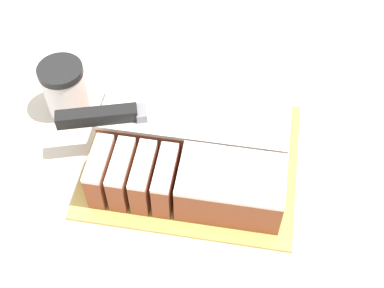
# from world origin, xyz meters

# --- Properties ---
(countertop) EXTENTS (1.40, 1.10, 0.95)m
(countertop) POSITION_xyz_m (0.00, 0.00, 0.47)
(countertop) COLOR beige
(countertop) RESTS_ON ground_plane
(cake_board) EXTENTS (0.34, 0.28, 0.01)m
(cake_board) POSITION_xyz_m (0.04, -0.05, 0.95)
(cake_board) COLOR gold
(cake_board) RESTS_ON countertop
(cake) EXTENTS (0.29, 0.23, 0.08)m
(cake) POSITION_xyz_m (0.05, -0.05, 0.99)
(cake) COLOR #994C2D
(cake) RESTS_ON cake_board
(knife) EXTENTS (0.30, 0.11, 0.02)m
(knife) POSITION_xyz_m (-0.07, -0.05, 1.04)
(knife) COLOR silver
(knife) RESTS_ON cake
(coffee_cup) EXTENTS (0.07, 0.07, 0.10)m
(coffee_cup) POSITION_xyz_m (-0.19, 0.02, 1.00)
(coffee_cup) COLOR white
(coffee_cup) RESTS_ON countertop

